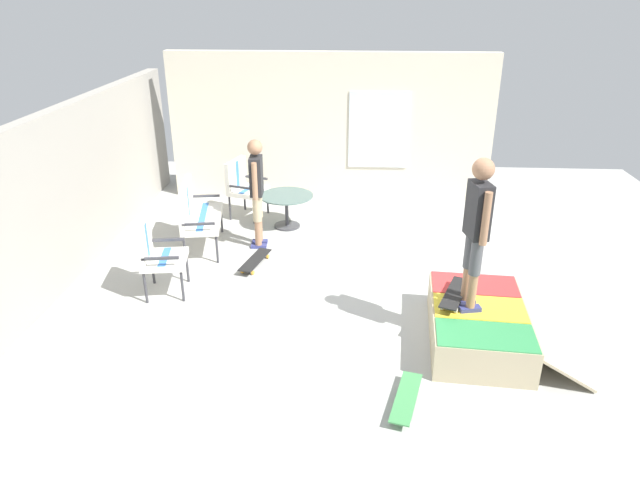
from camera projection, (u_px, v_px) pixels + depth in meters
The scene contains 13 objects.
ground_plane at pixel (354, 295), 7.74m from camera, with size 12.00×12.00×0.10m, color #A8A8A3.
back_wall_cinderblock at pixel (50, 205), 7.47m from camera, with size 9.00×0.20×2.31m.
house_facade at pixel (331, 128), 10.65m from camera, with size 0.23×6.00×2.72m.
skate_ramp at pixel (480, 324), 6.56m from camera, with size 1.79×1.77×0.44m.
patio_bench at pixel (195, 211), 8.78m from camera, with size 1.32×0.75×1.02m.
patio_chair_near_house at pixel (242, 183), 10.03m from camera, with size 0.76×0.71×1.02m.
patio_chair_by_wall at pixel (155, 251), 7.46m from camera, with size 0.70×0.64×1.02m.
patio_table at pixel (287, 204), 9.64m from camera, with size 0.90×0.90×0.57m.
person_watching at pixel (257, 186), 8.69m from camera, with size 0.48×0.25×1.71m.
person_skater at pixel (477, 224), 6.07m from camera, with size 0.47×0.29×1.74m.
skateboard_by_bench at pixel (255, 260), 8.40m from camera, with size 0.82×0.39×0.10m.
skateboard_spare at pixel (406, 398), 5.60m from camera, with size 0.82×0.39×0.10m.
skateboard_on_ramp at pixel (455, 293), 6.59m from camera, with size 0.82×0.47×0.10m.
Camera 1 is at (-6.78, 0.04, 3.78)m, focal length 32.08 mm.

